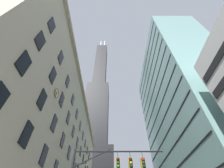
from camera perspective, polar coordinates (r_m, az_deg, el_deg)
station_building at (r=39.16m, az=-26.85°, el=-22.60°), size 17.31×58.93×29.04m
dark_skyscraper at (r=103.13m, az=-6.75°, el=-17.03°), size 24.67×24.67×173.13m
glass_office_midrise at (r=50.06m, az=25.30°, el=-9.66°), size 14.31×36.55×56.07m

